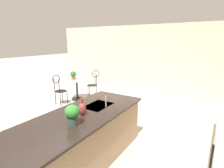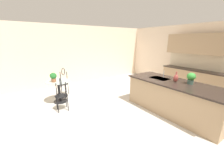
{
  "view_description": "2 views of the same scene",
  "coord_description": "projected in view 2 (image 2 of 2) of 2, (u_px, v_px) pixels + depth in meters",
  "views": [
    {
      "loc": [
        2.34,
        2.77,
        2.12
      ],
      "look_at": [
        -1.61,
        0.32,
        0.99
      ],
      "focal_mm": 28.69,
      "sensor_mm": 36.0,
      "label": 1
    },
    {
      "loc": [
        2.42,
        -2.77,
        2.04
      ],
      "look_at": [
        -0.82,
        -0.53,
        0.83
      ],
      "focal_mm": 22.96,
      "sensor_mm": 36.0,
      "label": 2
    }
  ],
  "objects": [
    {
      "name": "wall_back",
      "position": [
        212.0,
        59.0,
        5.6
      ],
      "size": [
        9.0,
        0.12,
        2.7
      ],
      "primitive_type": "cube",
      "color": "beige",
      "rests_on": "ground"
    },
    {
      "name": "ground_plane",
      "position": [
        144.0,
        116.0,
        4.01
      ],
      "size": [
        40.0,
        40.0,
        0.0
      ],
      "primitive_type": "plane",
      "color": "beige"
    },
    {
      "name": "back_counter_run",
      "position": [
        192.0,
        79.0,
        5.92
      ],
      "size": [
        2.44,
        0.64,
        1.52
      ],
      "color": "tan",
      "rests_on": "ground"
    },
    {
      "name": "chair_by_island",
      "position": [
        63.0,
        81.0,
        5.42
      ],
      "size": [
        0.54,
        0.54,
        1.04
      ],
      "color": "black",
      "rests_on": "ground"
    },
    {
      "name": "bistro_table",
      "position": [
        59.0,
        89.0,
        4.83
      ],
      "size": [
        0.8,
        0.8,
        0.74
      ],
      "color": "black",
      "rests_on": "ground"
    },
    {
      "name": "potted_plant_on_table",
      "position": [
        53.0,
        77.0,
        4.61
      ],
      "size": [
        0.21,
        0.21,
        0.3
      ],
      "color": "#9E603D",
      "rests_on": "bistro_table"
    },
    {
      "name": "upper_cabinet_run",
      "position": [
        198.0,
        44.0,
        5.49
      ],
      "size": [
        2.4,
        0.36,
        0.76
      ],
      "color": "tan",
      "rests_on": "back_counter_run"
    },
    {
      "name": "chair_near_window",
      "position": [
        61.0,
        93.0,
        4.16
      ],
      "size": [
        0.5,
        0.42,
        1.04
      ],
      "color": "black",
      "rests_on": "ground"
    },
    {
      "name": "sink_faucet",
      "position": [
        164.0,
        74.0,
        4.46
      ],
      "size": [
        0.02,
        0.02,
        0.22
      ],
      "primitive_type": "cylinder",
      "color": "#B2B5BA",
      "rests_on": "kitchen_island"
    },
    {
      "name": "vase_on_counter",
      "position": [
        176.0,
        78.0,
        3.99
      ],
      "size": [
        0.13,
        0.13,
        0.29
      ],
      "color": "#993D38",
      "rests_on": "kitchen_island"
    },
    {
      "name": "wall_left_window",
      "position": [
        81.0,
        55.0,
        6.96
      ],
      "size": [
        0.12,
        7.8,
        2.7
      ],
      "primitive_type": "cube",
      "color": "beige",
      "rests_on": "ground"
    },
    {
      "name": "kitchen_island",
      "position": [
        174.0,
        98.0,
        4.1
      ],
      "size": [
        2.8,
        1.06,
        0.92
      ],
      "color": "tan",
      "rests_on": "ground"
    },
    {
      "name": "potted_plant_counter_near",
      "position": [
        191.0,
        78.0,
        3.76
      ],
      "size": [
        0.22,
        0.22,
        0.31
      ],
      "color": "#385147",
      "rests_on": "kitchen_island"
    }
  ]
}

